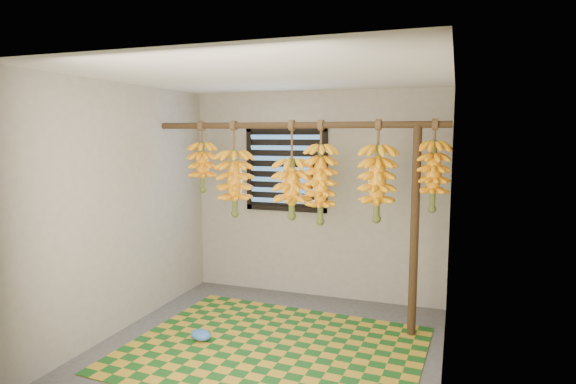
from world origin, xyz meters
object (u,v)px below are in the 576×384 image
at_px(banana_bunch_c, 292,188).
at_px(banana_bunch_d, 321,184).
at_px(banana_bunch_e, 377,183).
at_px(banana_bunch_a, 203,167).
at_px(woven_mat, 273,349).
at_px(banana_bunch_f, 433,176).
at_px(plastic_bag, 201,335).
at_px(banana_bunch_b, 235,183).
at_px(support_post, 414,232).

bearing_deg(banana_bunch_c, banana_bunch_d, -0.00).
xyz_separation_m(banana_bunch_d, banana_bunch_e, (0.56, -0.00, 0.03)).
relative_size(banana_bunch_a, banana_bunch_d, 0.74).
bearing_deg(woven_mat, banana_bunch_f, 29.83).
relative_size(banana_bunch_d, banana_bunch_f, 1.22).
xyz_separation_m(banana_bunch_e, banana_bunch_f, (0.51, 0.00, 0.08)).
bearing_deg(plastic_bag, banana_bunch_c, 51.37).
distance_m(plastic_bag, banana_bunch_b, 1.56).
xyz_separation_m(woven_mat, banana_bunch_e, (0.78, 0.74, 1.45)).
relative_size(banana_bunch_d, banana_bunch_e, 1.06).
relative_size(support_post, woven_mat, 0.78).
bearing_deg(banana_bunch_c, support_post, -0.00).
relative_size(woven_mat, banana_bunch_d, 2.50).
relative_size(woven_mat, banana_bunch_e, 2.66).
xyz_separation_m(woven_mat, banana_bunch_c, (-0.08, 0.74, 1.37)).
distance_m(woven_mat, banana_bunch_d, 1.61).
relative_size(banana_bunch_c, banana_bunch_f, 1.18).
relative_size(banana_bunch_e, banana_bunch_f, 1.15).
bearing_deg(support_post, banana_bunch_b, 180.00).
bearing_deg(woven_mat, banana_bunch_a, 145.87).
height_order(banana_bunch_a, banana_bunch_c, same).
relative_size(banana_bunch_b, banana_bunch_f, 1.19).
bearing_deg(banana_bunch_c, plastic_bag, -128.63).
xyz_separation_m(banana_bunch_b, banana_bunch_d, (0.93, -0.00, 0.02)).
height_order(woven_mat, banana_bunch_e, banana_bunch_e).
distance_m(support_post, woven_mat, 1.68).
distance_m(woven_mat, banana_bunch_f, 2.13).
xyz_separation_m(support_post, plastic_bag, (-1.84, -0.78, -0.94)).
relative_size(banana_bunch_a, banana_bunch_b, 0.76).
relative_size(plastic_bag, banana_bunch_c, 0.23).
distance_m(banana_bunch_a, banana_bunch_c, 1.03).
height_order(woven_mat, banana_bunch_b, banana_bunch_b).
bearing_deg(support_post, banana_bunch_d, 180.00).
height_order(woven_mat, banana_bunch_c, banana_bunch_c).
bearing_deg(banana_bunch_f, woven_mat, -150.17).
bearing_deg(banana_bunch_d, banana_bunch_a, 180.00).
relative_size(banana_bunch_a, banana_bunch_e, 0.78).
height_order(woven_mat, banana_bunch_d, banana_bunch_d).
height_order(support_post, woven_mat, support_post).
distance_m(banana_bunch_b, banana_bunch_c, 0.64).
bearing_deg(banana_bunch_e, banana_bunch_a, 180.00).
relative_size(support_post, banana_bunch_a, 2.66).
relative_size(woven_mat, banana_bunch_c, 2.59).
relative_size(support_post, banana_bunch_f, 2.39).
distance_m(support_post, plastic_bag, 2.21).
bearing_deg(banana_bunch_e, banana_bunch_c, 180.00).
xyz_separation_m(support_post, banana_bunch_b, (-1.85, 0.00, 0.40)).
bearing_deg(banana_bunch_f, banana_bunch_c, 180.00).
height_order(support_post, banana_bunch_b, banana_bunch_b).
relative_size(support_post, plastic_bag, 8.90).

